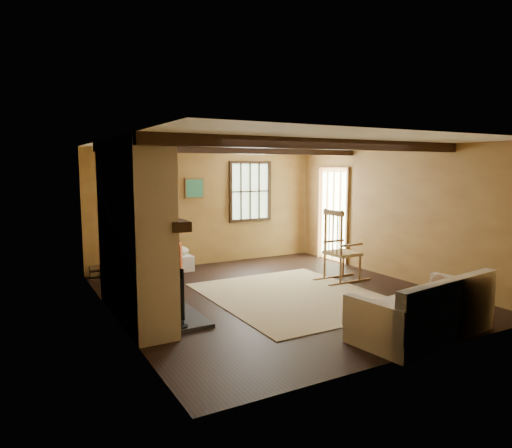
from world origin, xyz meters
TOP-DOWN VIEW (x-y plane):
  - ground at (0.00, 0.00)m, footprint 5.50×5.50m
  - room_envelope at (0.22, 0.26)m, footprint 5.02×5.52m
  - fireplace at (-2.23, -0.00)m, footprint 1.02×2.30m
  - rug at (0.20, -0.20)m, footprint 2.50×3.00m
  - rocking_chair at (1.47, 0.22)m, footprint 0.94×0.54m
  - sofa at (0.62, -2.40)m, footprint 1.98×1.07m
  - firewood_pile at (-2.11, 2.56)m, footprint 0.65×0.12m
  - laundry_basket at (-0.78, 2.37)m, footprint 0.50×0.39m
  - basket_pillow at (-0.78, 2.37)m, footprint 0.42×0.35m
  - armchair at (-1.46, 1.90)m, footprint 1.02×1.03m

SIDE VIEW (x-z plane):
  - ground at x=0.00m, z-range 0.00..0.00m
  - rug at x=0.20m, z-range 0.00..0.01m
  - firewood_pile at x=-2.11m, z-range 0.00..0.24m
  - laundry_basket at x=-0.78m, z-range 0.00..0.30m
  - sofa at x=0.62m, z-range -0.11..0.65m
  - armchair at x=-1.46m, z-range 0.00..0.71m
  - basket_pillow at x=-0.78m, z-range 0.30..0.49m
  - rocking_chair at x=1.47m, z-range -0.10..1.19m
  - fireplace at x=-2.23m, z-range -0.10..2.30m
  - room_envelope at x=0.22m, z-range 0.41..2.85m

